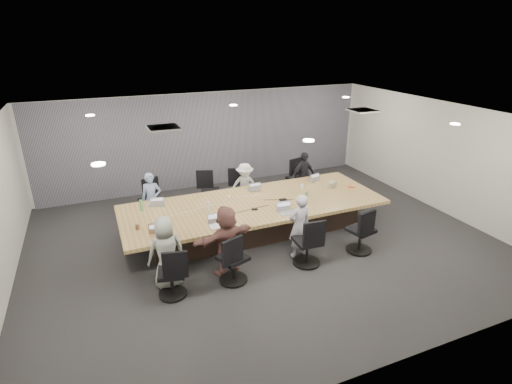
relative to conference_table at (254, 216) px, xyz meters
name	(u,v)px	position (x,y,z in m)	size (l,w,h in m)	color
floor	(263,241)	(0.00, -0.50, -0.40)	(10.00, 8.00, 0.00)	#2A2A2C
ceiling	(264,118)	(0.00, -0.50, 2.40)	(10.00, 8.00, 0.00)	white
wall_back	(209,140)	(0.00, 3.50, 1.00)	(10.00, 2.80, 0.00)	beige
wall_front	(389,286)	(0.00, -4.50, 1.00)	(10.00, 2.80, 0.00)	beige
wall_right	(440,157)	(5.00, -0.50, 1.00)	(8.00, 2.80, 0.00)	beige
curtain	(210,140)	(0.00, 3.42, 1.00)	(9.80, 0.04, 2.80)	slate
conference_table	(254,216)	(0.00, 0.00, 0.00)	(6.00, 2.20, 0.74)	#31231B
chair_0	(150,203)	(-2.12, 1.70, 0.00)	(0.54, 0.54, 0.80)	black
chair_1	(210,194)	(-0.56, 1.70, 0.01)	(0.56, 0.56, 0.83)	black
chair_2	(240,191)	(0.29, 1.70, -0.04)	(0.49, 0.49, 0.73)	black
chair_3	(297,181)	(2.03, 1.70, 0.01)	(0.56, 0.56, 0.82)	black
chair_4	(171,276)	(-2.29, -1.70, -0.01)	(0.53, 0.53, 0.79)	black
chair_5	(233,262)	(-1.14, -1.70, 0.02)	(0.57, 0.57, 0.84)	black
chair_6	(307,245)	(0.45, -1.70, 0.03)	(0.59, 0.59, 0.87)	black
chair_7	(360,233)	(1.74, -1.70, 0.02)	(0.57, 0.57, 0.85)	black
person_0	(152,199)	(-2.12, 1.35, 0.25)	(0.48, 0.31, 1.31)	#839AC8
laptop_0	(155,204)	(-2.12, 0.80, 0.35)	(0.31, 0.21, 0.02)	#B2B2B7
person_2	(245,186)	(0.29, 1.35, 0.22)	(0.81, 0.47, 1.25)	silver
laptop_2	(253,189)	(0.29, 0.80, 0.35)	(0.29, 0.20, 0.02)	#B2B2B7
person_3	(303,176)	(2.03, 1.35, 0.28)	(0.79, 0.33, 1.36)	black
laptop_3	(313,180)	(2.03, 0.80, 0.35)	(0.28, 0.19, 0.02)	#B2B2B7
person_4	(166,252)	(-2.29, -1.35, 0.29)	(0.68, 0.44, 1.39)	gray
laptop_4	(160,236)	(-2.29, -0.80, 0.35)	(0.35, 0.24, 0.02)	#8C6647
person_5	(226,240)	(-1.14, -1.35, 0.30)	(1.30, 0.41, 1.40)	brown
laptop_5	(218,226)	(-1.14, -0.80, 0.35)	(0.34, 0.23, 0.02)	#B2B2B7
person_6	(299,226)	(0.45, -1.35, 0.29)	(0.51, 0.33, 1.39)	#A8A7BA
laptop_6	(287,213)	(0.45, -0.80, 0.35)	(0.34, 0.23, 0.02)	#B2B2B7
bottle_green_left	(141,205)	(-2.45, 0.57, 0.47)	(0.07, 0.07, 0.26)	#5EA562
bottle_green_right	(306,197)	(1.12, -0.43, 0.47)	(0.08, 0.08, 0.27)	#5EA562
bottle_clear	(208,206)	(-1.10, -0.01, 0.45)	(0.06, 0.06, 0.22)	silver
cup_white_far	(229,198)	(-0.47, 0.42, 0.38)	(0.07, 0.07, 0.09)	white
cup_white_near	(302,186)	(1.46, 0.39, 0.39)	(0.08, 0.08, 0.11)	white
mug_brown	(138,227)	(-2.65, -0.30, 0.39)	(0.08, 0.08, 0.10)	brown
mic_left	(255,209)	(-0.14, -0.34, 0.35)	(0.13, 0.09, 0.03)	black
mic_right	(283,200)	(0.68, -0.12, 0.36)	(0.16, 0.11, 0.03)	black
stapler	(281,207)	(0.44, -0.51, 0.37)	(0.18, 0.04, 0.07)	black
canvas_bag	(331,184)	(2.20, 0.19, 0.41)	(0.25, 0.15, 0.14)	tan
snack_packet	(351,187)	(2.65, -0.03, 0.36)	(0.16, 0.11, 0.04)	#DD5E33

